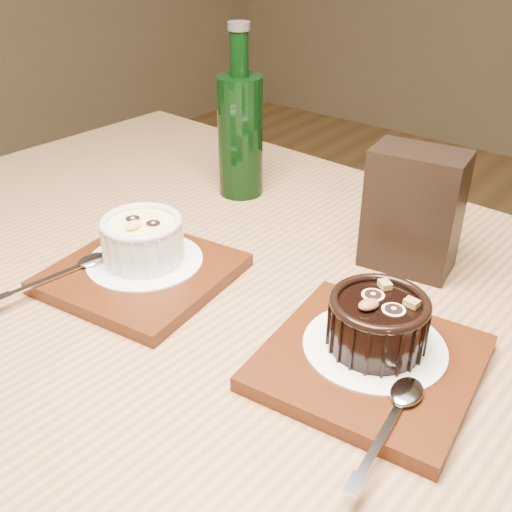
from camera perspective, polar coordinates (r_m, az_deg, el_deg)
The scene contains 11 objects.
table at distance 0.68m, azimuth -1.05°, elevation -11.26°, with size 1.24×0.86×0.75m.
tray_left at distance 0.68m, azimuth -10.79°, elevation -1.65°, with size 0.18×0.18×0.01m, color #4A1F0C.
doily_left at distance 0.69m, azimuth -10.53°, elevation -0.40°, with size 0.13×0.13×0.00m, color white.
ramekin_white at distance 0.67m, azimuth -10.76°, elevation 1.72°, with size 0.09×0.09×0.05m.
spoon_left at distance 0.68m, azimuth -17.80°, elevation -1.39°, with size 0.03×0.13×0.01m, color silver, non-canonical shape.
tray_right at distance 0.55m, azimuth 10.76°, elevation -9.93°, with size 0.18×0.18×0.01m, color #4A1F0C.
doily_right at distance 0.56m, azimuth 11.22°, elevation -8.38°, with size 0.13×0.13×0.00m, color white.
ramekin_dark at distance 0.54m, azimuth 11.52°, elevation -6.02°, with size 0.09×0.09×0.05m.
spoon_right at distance 0.49m, azimuth 12.79°, elevation -14.87°, with size 0.03×0.13×0.01m, color silver, non-canonical shape.
condiment_stand at distance 0.69m, azimuth 14.73°, elevation 4.18°, with size 0.10×0.06×0.14m, color black.
green_bottle at distance 0.85m, azimuth -1.50°, elevation 11.74°, with size 0.06×0.06×0.24m.
Camera 1 is at (0.53, -0.59, 1.11)m, focal length 42.00 mm.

